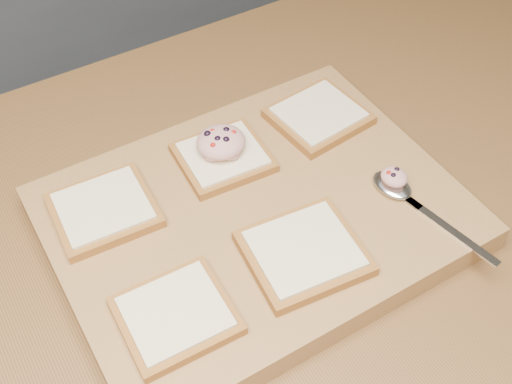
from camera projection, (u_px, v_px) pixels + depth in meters
island_counter at (251, 376)px, 1.14m from camera, size 2.00×0.80×0.90m
cutting_board at (256, 218)px, 0.78m from camera, size 0.48×0.36×0.04m
bread_far_left at (104, 210)px, 0.76m from camera, size 0.12×0.11×0.02m
bread_far_center at (223, 157)px, 0.82m from camera, size 0.12×0.11×0.02m
bread_far_right at (319, 116)px, 0.87m from camera, size 0.13×0.12×0.02m
bread_near_left at (176, 315)px, 0.66m from camera, size 0.12×0.11×0.02m
bread_near_center at (304, 252)px, 0.72m from camera, size 0.14×0.13×0.02m
tuna_salad_dollop at (221, 142)px, 0.80m from camera, size 0.06×0.06×0.03m
spoon at (400, 192)px, 0.78m from camera, size 0.06×0.18×0.01m
spoon_salad at (394, 177)px, 0.77m from camera, size 0.03×0.03×0.02m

